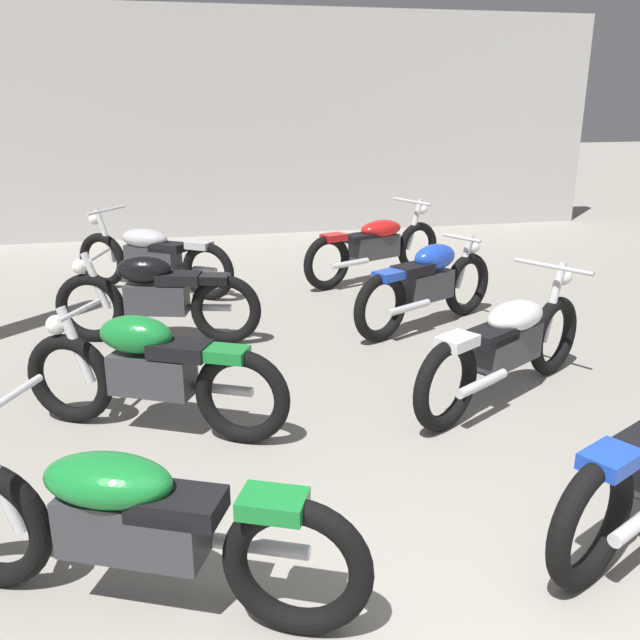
{
  "coord_description": "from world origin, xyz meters",
  "views": [
    {
      "loc": [
        -1.14,
        -1.8,
        2.26
      ],
      "look_at": [
        0.0,
        3.27,
        0.55
      ],
      "focal_mm": 38.55,
      "sensor_mm": 36.0,
      "label": 1
    }
  ],
  "objects_px": {
    "motorcycle_right_row_1": "(507,344)",
    "motorcycle_right_row_3": "(375,245)",
    "motorcycle_left_row_1": "(151,371)",
    "motorcycle_left_row_2": "(156,296)",
    "motorcycle_left_row_3": "(152,256)",
    "motorcycle_left_row_0": "(130,522)",
    "motorcycle_right_row_2": "(428,283)"
  },
  "relations": [
    {
      "from": "motorcycle_right_row_1",
      "to": "motorcycle_right_row_3",
      "type": "xyz_separation_m",
      "value": [
        0.08,
        3.68,
        0.0
      ]
    },
    {
      "from": "motorcycle_left_row_1",
      "to": "motorcycle_left_row_2",
      "type": "distance_m",
      "value": 1.88
    },
    {
      "from": "motorcycle_left_row_3",
      "to": "motorcycle_right_row_1",
      "type": "height_order",
      "value": "same"
    },
    {
      "from": "motorcycle_left_row_0",
      "to": "motorcycle_left_row_3",
      "type": "relative_size",
      "value": 1.1
    },
    {
      "from": "motorcycle_left_row_0",
      "to": "motorcycle_right_row_2",
      "type": "height_order",
      "value": "motorcycle_left_row_0"
    },
    {
      "from": "motorcycle_left_row_0",
      "to": "motorcycle_left_row_2",
      "type": "xyz_separation_m",
      "value": [
        0.1,
        3.65,
        0.01
      ]
    },
    {
      "from": "motorcycle_left_row_0",
      "to": "motorcycle_left_row_3",
      "type": "xyz_separation_m",
      "value": [
        0.05,
        5.45,
        0.0
      ]
    },
    {
      "from": "motorcycle_left_row_3",
      "to": "motorcycle_right_row_2",
      "type": "height_order",
      "value": "motorcycle_left_row_3"
    },
    {
      "from": "motorcycle_left_row_0",
      "to": "motorcycle_right_row_1",
      "type": "bearing_deg",
      "value": 32.71
    },
    {
      "from": "motorcycle_left_row_1",
      "to": "motorcycle_left_row_2",
      "type": "xyz_separation_m",
      "value": [
        0.03,
        1.88,
        0.0
      ]
    },
    {
      "from": "motorcycle_left_row_1",
      "to": "motorcycle_left_row_2",
      "type": "bearing_deg",
      "value": 89.17
    },
    {
      "from": "motorcycle_left_row_2",
      "to": "motorcycle_right_row_3",
      "type": "xyz_separation_m",
      "value": [
        2.7,
        1.78,
        -0.01
      ]
    },
    {
      "from": "motorcycle_right_row_1",
      "to": "motorcycle_left_row_3",
      "type": "bearing_deg",
      "value": 125.94
    },
    {
      "from": "motorcycle_right_row_1",
      "to": "motorcycle_left_row_1",
      "type": "bearing_deg",
      "value": 179.55
    },
    {
      "from": "motorcycle_left_row_3",
      "to": "motorcycle_right_row_3",
      "type": "xyz_separation_m",
      "value": [
        2.75,
        -0.02,
        0.0
      ]
    },
    {
      "from": "motorcycle_left_row_0",
      "to": "motorcycle_left_row_2",
      "type": "distance_m",
      "value": 3.65
    },
    {
      "from": "motorcycle_right_row_1",
      "to": "motorcycle_left_row_2",
      "type": "bearing_deg",
      "value": 144.14
    },
    {
      "from": "motorcycle_right_row_1",
      "to": "motorcycle_right_row_2",
      "type": "relative_size",
      "value": 1.07
    },
    {
      "from": "motorcycle_left_row_0",
      "to": "motorcycle_right_row_1",
      "type": "distance_m",
      "value": 3.24
    },
    {
      "from": "motorcycle_left_row_3",
      "to": "motorcycle_right_row_1",
      "type": "relative_size",
      "value": 0.96
    },
    {
      "from": "motorcycle_left_row_1",
      "to": "motorcycle_right_row_3",
      "type": "xyz_separation_m",
      "value": [
        2.73,
        3.65,
        -0.01
      ]
    },
    {
      "from": "motorcycle_left_row_3",
      "to": "motorcycle_right_row_2",
      "type": "relative_size",
      "value": 1.02
    },
    {
      "from": "motorcycle_left_row_2",
      "to": "motorcycle_right_row_1",
      "type": "xyz_separation_m",
      "value": [
        2.63,
        -1.9,
        -0.01
      ]
    },
    {
      "from": "motorcycle_left_row_1",
      "to": "motorcycle_left_row_0",
      "type": "bearing_deg",
      "value": -92.39
    },
    {
      "from": "motorcycle_left_row_0",
      "to": "motorcycle_left_row_1",
      "type": "distance_m",
      "value": 1.77
    },
    {
      "from": "motorcycle_left_row_0",
      "to": "motorcycle_right_row_2",
      "type": "distance_m",
      "value": 4.48
    },
    {
      "from": "motorcycle_left_row_3",
      "to": "motorcycle_right_row_2",
      "type": "bearing_deg",
      "value": -35.22
    },
    {
      "from": "motorcycle_left_row_1",
      "to": "motorcycle_right_row_1",
      "type": "xyz_separation_m",
      "value": [
        2.65,
        -0.02,
        -0.01
      ]
    },
    {
      "from": "motorcycle_left_row_2",
      "to": "motorcycle_left_row_3",
      "type": "distance_m",
      "value": 1.8
    },
    {
      "from": "motorcycle_left_row_0",
      "to": "motorcycle_left_row_3",
      "type": "distance_m",
      "value": 5.45
    },
    {
      "from": "motorcycle_right_row_3",
      "to": "motorcycle_left_row_0",
      "type": "bearing_deg",
      "value": -117.32
    },
    {
      "from": "motorcycle_left_row_0",
      "to": "motorcycle_right_row_2",
      "type": "bearing_deg",
      "value": 51.86
    }
  ]
}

